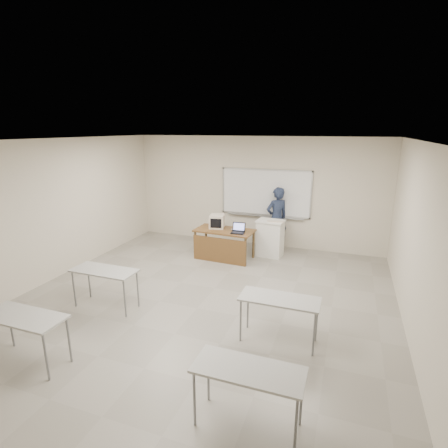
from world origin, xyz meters
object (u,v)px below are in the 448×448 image
at_px(laptop, 238,230).
at_px(crt_monitor, 217,221).
at_px(presenter, 277,219).
at_px(podium, 270,238).
at_px(whiteboard, 266,193).
at_px(keyboard, 276,222).
at_px(instructor_desk, 223,239).
at_px(mouse, 233,229).

bearing_deg(laptop, crt_monitor, 154.83).
distance_m(laptop, presenter, 1.44).
relative_size(podium, presenter, 0.55).
relative_size(whiteboard, laptop, 7.82).
relative_size(crt_monitor, keyboard, 0.99).
bearing_deg(whiteboard, podium, -67.03).
height_order(podium, crt_monitor, crt_monitor).
relative_size(instructor_desk, presenter, 0.85).
distance_m(whiteboard, crt_monitor, 1.66).
bearing_deg(laptop, presenter, 57.98).
bearing_deg(presenter, mouse, 10.74).
distance_m(crt_monitor, presenter, 1.68).
distance_m(whiteboard, keyboard, 1.17).
xyz_separation_m(crt_monitor, keyboard, (1.44, 0.32, 0.04)).
distance_m(whiteboard, mouse, 1.58).
bearing_deg(whiteboard, laptop, -101.36).
xyz_separation_m(instructor_desk, laptop, (0.40, -0.01, 0.26)).
bearing_deg(mouse, instructor_desk, -147.26).
relative_size(instructor_desk, laptop, 4.59).
bearing_deg(instructor_desk, laptop, 1.32).
distance_m(keyboard, presenter, 0.72).
xyz_separation_m(podium, laptop, (-0.64, -0.69, 0.33)).
distance_m(laptop, keyboard, 0.99).
bearing_deg(presenter, crt_monitor, -3.03).
bearing_deg(laptop, whiteboard, 74.57).
bearing_deg(crt_monitor, instructor_desk, -55.38).
bearing_deg(presenter, instructor_desk, 8.82).
bearing_deg(laptop, mouse, 134.67).
relative_size(whiteboard, crt_monitor, 6.02).
xyz_separation_m(whiteboard, podium, (0.34, -0.80, -1.01)).
height_order(podium, presenter, presenter).
height_order(keyboard, presenter, presenter).
height_order(whiteboard, laptop, whiteboard).
bearing_deg(podium, crt_monitor, -155.89).
relative_size(mouse, presenter, 0.05).
bearing_deg(crt_monitor, laptop, -32.99).
relative_size(whiteboard, mouse, 27.50).
distance_m(whiteboard, podium, 1.33).
relative_size(laptop, presenter, 0.19).
distance_m(whiteboard, instructor_desk, 1.88).
bearing_deg(crt_monitor, mouse, -21.40).
bearing_deg(crt_monitor, whiteboard, 40.71).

